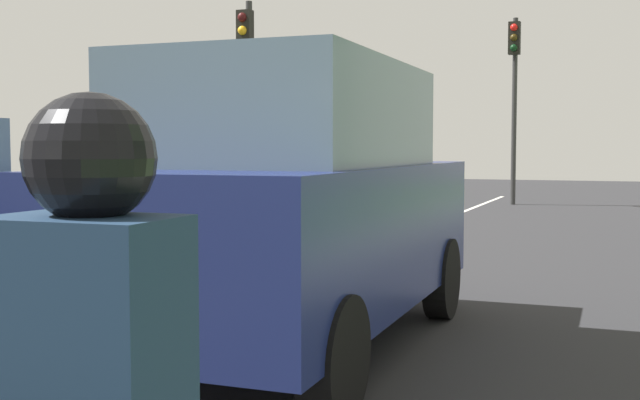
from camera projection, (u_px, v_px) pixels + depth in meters
The scene contains 6 objects.
ground_plane at pixel (386, 263), 11.19m from camera, with size 60.00×60.00×0.00m, color #262628.
lane_line_center at pixel (340, 260), 11.44m from camera, with size 0.12×32.00×0.01m, color silver.
car_suv_ahead at pixel (294, 205), 6.34m from camera, with size 2.01×4.52×2.28m.
rider_person at pixel (94, 350), 1.70m from camera, with size 0.50×0.40×1.16m.
traffic_light_overhead_left at pixel (247, 72), 17.32m from camera, with size 0.32×0.50×4.81m.
traffic_light_far_median at pixel (514, 77), 22.27m from camera, with size 0.32×0.50×5.25m.
Camera 1 is at (3.13, 3.31, 1.62)m, focal length 44.65 mm.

